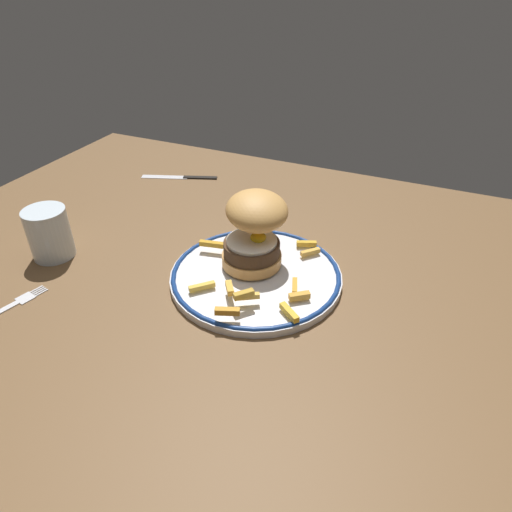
# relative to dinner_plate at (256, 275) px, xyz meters

# --- Properties ---
(ground_plane) EXTENTS (1.32, 1.08, 0.04)m
(ground_plane) POSITION_rel_dinner_plate_xyz_m (-0.02, -0.05, -0.03)
(ground_plane) COLOR brown
(dinner_plate) EXTENTS (0.28, 0.28, 0.02)m
(dinner_plate) POSITION_rel_dinner_plate_xyz_m (0.00, 0.00, 0.00)
(dinner_plate) COLOR silver
(dinner_plate) RESTS_ON ground_plane
(burger) EXTENTS (0.15, 0.15, 0.12)m
(burger) POSITION_rel_dinner_plate_xyz_m (-0.01, 0.03, 0.07)
(burger) COLOR tan
(burger) RESTS_ON dinner_plate
(fries_pile) EXTENTS (0.22, 0.25, 0.03)m
(fries_pile) POSITION_rel_dinner_plate_xyz_m (0.01, -0.02, 0.02)
(fries_pile) COLOR gold
(fries_pile) RESTS_ON dinner_plate
(water_glass) EXTENTS (0.07, 0.07, 0.09)m
(water_glass) POSITION_rel_dinner_plate_xyz_m (-0.36, -0.08, 0.03)
(water_glass) COLOR silver
(water_glass) RESTS_ON ground_plane
(fork) EXTENTS (0.05, 0.14, 0.00)m
(fork) POSITION_rel_dinner_plate_xyz_m (-0.32, -0.22, -0.01)
(fork) COLOR silver
(fork) RESTS_ON ground_plane
(knife) EXTENTS (0.17, 0.08, 0.01)m
(knife) POSITION_rel_dinner_plate_xyz_m (-0.32, 0.30, -0.01)
(knife) COLOR black
(knife) RESTS_ON ground_plane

